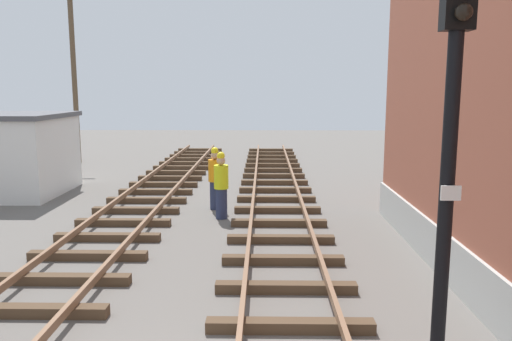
{
  "coord_description": "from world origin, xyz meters",
  "views": [
    {
      "loc": [
        0.66,
        -4.06,
        3.55
      ],
      "look_at": [
        0.44,
        9.59,
        1.34
      ],
      "focal_mm": 35.18,
      "sensor_mm": 36.0,
      "label": 1
    }
  ],
  "objects": [
    {
      "name": "utility_pole_far",
      "position": [
        -8.45,
        20.2,
        4.28
      ],
      "size": [
        1.8,
        0.24,
        8.18
      ],
      "color": "brown",
      "rests_on": "ground"
    },
    {
      "name": "track_worker_foreground",
      "position": [
        -0.52,
        9.48,
        0.93
      ],
      "size": [
        0.4,
        0.4,
        1.87
      ],
      "color": "#262D4C",
      "rests_on": "ground"
    },
    {
      "name": "control_hut",
      "position": [
        -7.64,
        12.72,
        1.39
      ],
      "size": [
        3.0,
        3.8,
        2.76
      ],
      "color": "silver",
      "rests_on": "ground"
    },
    {
      "name": "signal_mast",
      "position": [
        2.9,
        1.98,
        3.35
      ],
      "size": [
        0.36,
        0.4,
        5.32
      ],
      "color": "black",
      "rests_on": "ground"
    },
    {
      "name": "track_worker_distant",
      "position": [
        -0.8,
        10.59,
        0.93
      ],
      "size": [
        0.4,
        0.4,
        1.87
      ],
      "color": "#262D4C",
      "rests_on": "ground"
    }
  ]
}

